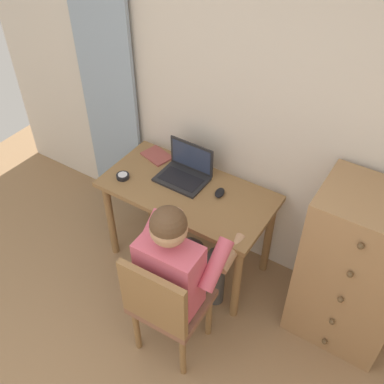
{
  "coord_description": "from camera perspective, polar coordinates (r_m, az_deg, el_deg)",
  "views": [
    {
      "loc": [
        0.88,
        -0.05,
        2.72
      ],
      "look_at": [
        -0.27,
        1.74,
        0.83
      ],
      "focal_mm": 41.93,
      "sensor_mm": 36.0,
      "label": 1
    }
  ],
  "objects": [
    {
      "name": "desk",
      "position": [
        3.09,
        -0.56,
        -1.24
      ],
      "size": [
        1.18,
        0.59,
        0.73
      ],
      "color": "olive",
      "rests_on": "ground_plane"
    },
    {
      "name": "desk_clock",
      "position": [
        3.13,
        -8.79,
        2.01
      ],
      "size": [
        0.09,
        0.09,
        0.03
      ],
      "color": "black",
      "rests_on": "desk"
    },
    {
      "name": "chair",
      "position": [
        2.7,
        -3.41,
        -14.04
      ],
      "size": [
        0.43,
        0.41,
        0.88
      ],
      "color": "brown",
      "rests_on": "ground_plane"
    },
    {
      "name": "curtain_panel",
      "position": [
        3.45,
        -10.66,
        13.04
      ],
      "size": [
        0.51,
        0.03,
        2.19
      ],
      "primitive_type": "cube",
      "color": "#8EA3B7",
      "rests_on": "ground_plane"
    },
    {
      "name": "laptop",
      "position": [
        3.08,
        -0.88,
        2.65
      ],
      "size": [
        0.34,
        0.25,
        0.24
      ],
      "color": "#232326",
      "rests_on": "desk"
    },
    {
      "name": "person_seated",
      "position": [
        2.64,
        -1.35,
        -9.03
      ],
      "size": [
        0.54,
        0.59,
        1.2
      ],
      "color": "#4C4C4C",
      "rests_on": "ground_plane"
    },
    {
      "name": "dresser",
      "position": [
        2.91,
        19.92,
        -9.34
      ],
      "size": [
        0.6,
        0.5,
        1.14
      ],
      "color": "#9E754C",
      "rests_on": "ground_plane"
    },
    {
      "name": "wall_back",
      "position": [
        2.82,
        9.82,
        9.78
      ],
      "size": [
        4.8,
        0.05,
        2.5
      ],
      "primitive_type": "cube",
      "color": "beige",
      "rests_on": "ground_plane"
    },
    {
      "name": "computer_mouse",
      "position": [
        2.97,
        3.55,
        -0.1
      ],
      "size": [
        0.08,
        0.11,
        0.03
      ],
      "primitive_type": "ellipsoid",
      "rotation": [
        0.0,
        0.0,
        0.2
      ],
      "color": "black",
      "rests_on": "desk"
    },
    {
      "name": "notebook_pad",
      "position": [
        3.3,
        -4.49,
        4.64
      ],
      "size": [
        0.24,
        0.2,
        0.01
      ],
      "primitive_type": "cube",
      "rotation": [
        0.0,
        0.0,
        -0.26
      ],
      "color": "#994742",
      "rests_on": "desk"
    }
  ]
}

